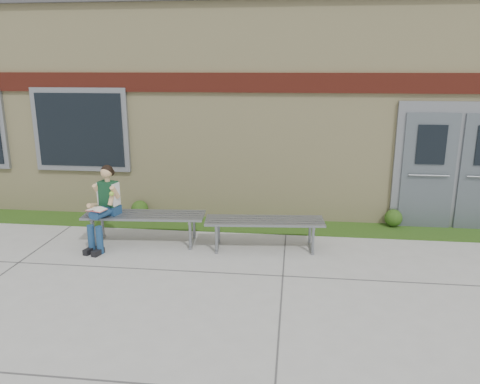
# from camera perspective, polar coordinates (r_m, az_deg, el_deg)

# --- Properties ---
(ground) EXTENTS (80.00, 80.00, 0.00)m
(ground) POSITION_cam_1_polar(r_m,az_deg,el_deg) (6.41, -4.04, -11.64)
(ground) COLOR #9E9E99
(ground) RESTS_ON ground
(grass_strip) EXTENTS (16.00, 0.80, 0.02)m
(grass_strip) POSITION_cam_1_polar(r_m,az_deg,el_deg) (8.78, -0.89, -4.03)
(grass_strip) COLOR #274412
(grass_strip) RESTS_ON ground
(school_building) EXTENTS (16.20, 6.22, 4.20)m
(school_building) POSITION_cam_1_polar(r_m,az_deg,el_deg) (11.69, 1.32, 11.21)
(school_building) COLOR beige
(school_building) RESTS_ON ground
(bench_left) EXTENTS (2.02, 0.69, 0.52)m
(bench_left) POSITION_cam_1_polar(r_m,az_deg,el_deg) (7.95, -11.56, -3.45)
(bench_left) COLOR slate
(bench_left) RESTS_ON ground
(bench_right) EXTENTS (1.94, 0.69, 0.49)m
(bench_right) POSITION_cam_1_polar(r_m,az_deg,el_deg) (7.58, 3.00, -4.20)
(bench_right) COLOR slate
(bench_right) RESTS_ON ground
(girl) EXTENTS (0.48, 0.79, 1.35)m
(girl) POSITION_cam_1_polar(r_m,az_deg,el_deg) (7.88, -16.20, -1.38)
(girl) COLOR navy
(girl) RESTS_ON ground
(shrub_mid) EXTENTS (0.33, 0.33, 0.33)m
(shrub_mid) POSITION_cam_1_polar(r_m,az_deg,el_deg) (9.38, -12.13, -2.01)
(shrub_mid) COLOR #274412
(shrub_mid) RESTS_ON grass_strip
(shrub_east) EXTENTS (0.32, 0.32, 0.32)m
(shrub_east) POSITION_cam_1_polar(r_m,az_deg,el_deg) (9.08, 18.20, -3.02)
(shrub_east) COLOR #274412
(shrub_east) RESTS_ON grass_strip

